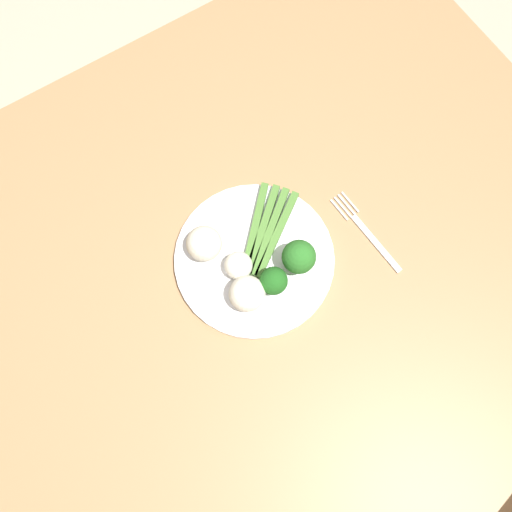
{
  "coord_description": "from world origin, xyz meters",
  "views": [
    {
      "loc": [
        -0.12,
        -0.18,
        1.55
      ],
      "look_at": [
        0.0,
        0.02,
        0.77
      ],
      "focal_mm": 35.54,
      "sensor_mm": 36.0,
      "label": 1
    }
  ],
  "objects_px": {
    "fork": "(366,232)",
    "asparagus_bundle": "(266,231)",
    "broccoli_front": "(276,280)",
    "dining_table": "(260,284)",
    "cauliflower_back": "(238,265)",
    "cauliflower_near_fork": "(247,294)",
    "plate": "(256,258)",
    "cauliflower_left": "(204,243)",
    "broccoli_back_right": "(299,257)"
  },
  "relations": [
    {
      "from": "cauliflower_near_fork",
      "to": "fork",
      "type": "xyz_separation_m",
      "value": [
        0.23,
        -0.01,
        -0.04
      ]
    },
    {
      "from": "plate",
      "to": "cauliflower_back",
      "type": "height_order",
      "value": "cauliflower_back"
    },
    {
      "from": "dining_table",
      "to": "broccoli_front",
      "type": "bearing_deg",
      "value": -84.04
    },
    {
      "from": "asparagus_bundle",
      "to": "broccoli_front",
      "type": "height_order",
      "value": "broccoli_front"
    },
    {
      "from": "cauliflower_left",
      "to": "broccoli_back_right",
      "type": "bearing_deg",
      "value": -42.31
    },
    {
      "from": "cauliflower_near_fork",
      "to": "fork",
      "type": "relative_size",
      "value": 0.34
    },
    {
      "from": "dining_table",
      "to": "broccoli_back_right",
      "type": "relative_size",
      "value": 18.61
    },
    {
      "from": "cauliflower_near_fork",
      "to": "cauliflower_left",
      "type": "bearing_deg",
      "value": 97.44
    },
    {
      "from": "plate",
      "to": "cauliflower_near_fork",
      "type": "xyz_separation_m",
      "value": [
        -0.05,
        -0.05,
        0.04
      ]
    },
    {
      "from": "broccoli_back_right",
      "to": "fork",
      "type": "xyz_separation_m",
      "value": [
        0.13,
        -0.01,
        -0.05
      ]
    },
    {
      "from": "cauliflower_back",
      "to": "asparagus_bundle",
      "type": "bearing_deg",
      "value": 22.61
    },
    {
      "from": "dining_table",
      "to": "broccoli_back_right",
      "type": "height_order",
      "value": "broccoli_back_right"
    },
    {
      "from": "dining_table",
      "to": "cauliflower_near_fork",
      "type": "relative_size",
      "value": 21.53
    },
    {
      "from": "asparagus_bundle",
      "to": "cauliflower_left",
      "type": "height_order",
      "value": "cauliflower_left"
    },
    {
      "from": "asparagus_bundle",
      "to": "dining_table",
      "type": "bearing_deg",
      "value": -169.95
    },
    {
      "from": "cauliflower_near_fork",
      "to": "asparagus_bundle",
      "type": "bearing_deg",
      "value": 41.98
    },
    {
      "from": "dining_table",
      "to": "cauliflower_left",
      "type": "bearing_deg",
      "value": 128.57
    },
    {
      "from": "cauliflower_near_fork",
      "to": "plate",
      "type": "bearing_deg",
      "value": 45.84
    },
    {
      "from": "broccoli_front",
      "to": "cauliflower_back",
      "type": "xyz_separation_m",
      "value": [
        -0.04,
        0.05,
        -0.01
      ]
    },
    {
      "from": "asparagus_bundle",
      "to": "broccoli_front",
      "type": "distance_m",
      "value": 0.09
    },
    {
      "from": "dining_table",
      "to": "cauliflower_near_fork",
      "type": "xyz_separation_m",
      "value": [
        -0.04,
        -0.03,
        0.15
      ]
    },
    {
      "from": "dining_table",
      "to": "plate",
      "type": "distance_m",
      "value": 0.11
    },
    {
      "from": "dining_table",
      "to": "broccoli_front",
      "type": "relative_size",
      "value": 22.59
    },
    {
      "from": "broccoli_front",
      "to": "asparagus_bundle",
      "type": "bearing_deg",
      "value": 66.08
    },
    {
      "from": "broccoli_front",
      "to": "fork",
      "type": "bearing_deg",
      "value": -1.27
    },
    {
      "from": "cauliflower_back",
      "to": "fork",
      "type": "height_order",
      "value": "cauliflower_back"
    },
    {
      "from": "dining_table",
      "to": "cauliflower_back",
      "type": "bearing_deg",
      "value": 154.1
    },
    {
      "from": "dining_table",
      "to": "cauliflower_left",
      "type": "xyz_separation_m",
      "value": [
        -0.06,
        0.07,
        0.15
      ]
    },
    {
      "from": "dining_table",
      "to": "cauliflower_back",
      "type": "xyz_separation_m",
      "value": [
        -0.03,
        0.02,
        0.14
      ]
    },
    {
      "from": "plate",
      "to": "broccoli_front",
      "type": "height_order",
      "value": "broccoli_front"
    },
    {
      "from": "broccoli_front",
      "to": "cauliflower_left",
      "type": "xyz_separation_m",
      "value": [
        -0.06,
        0.11,
        -0.0
      ]
    },
    {
      "from": "broccoli_front",
      "to": "fork",
      "type": "distance_m",
      "value": 0.19
    },
    {
      "from": "fork",
      "to": "plate",
      "type": "bearing_deg",
      "value": 68.38
    },
    {
      "from": "dining_table",
      "to": "broccoli_front",
      "type": "distance_m",
      "value": 0.15
    },
    {
      "from": "broccoli_front",
      "to": "broccoli_back_right",
      "type": "bearing_deg",
      "value": 10.99
    },
    {
      "from": "plate",
      "to": "cauliflower_near_fork",
      "type": "relative_size",
      "value": 4.58
    },
    {
      "from": "plate",
      "to": "cauliflower_left",
      "type": "bearing_deg",
      "value": 137.94
    },
    {
      "from": "broccoli_back_right",
      "to": "cauliflower_near_fork",
      "type": "height_order",
      "value": "broccoli_back_right"
    },
    {
      "from": "asparagus_bundle",
      "to": "cauliflower_back",
      "type": "bearing_deg",
      "value": 164.59
    },
    {
      "from": "dining_table",
      "to": "cauliflower_back",
      "type": "relative_size",
      "value": 27.42
    },
    {
      "from": "fork",
      "to": "dining_table",
      "type": "bearing_deg",
      "value": 73.79
    },
    {
      "from": "plate",
      "to": "broccoli_front",
      "type": "distance_m",
      "value": 0.07
    },
    {
      "from": "asparagus_bundle",
      "to": "cauliflower_back",
      "type": "distance_m",
      "value": 0.08
    },
    {
      "from": "broccoli_front",
      "to": "cauliflower_near_fork",
      "type": "distance_m",
      "value": 0.05
    },
    {
      "from": "dining_table",
      "to": "asparagus_bundle",
      "type": "relative_size",
      "value": 7.96
    },
    {
      "from": "asparagus_bundle",
      "to": "cauliflower_near_fork",
      "type": "bearing_deg",
      "value": -176.05
    },
    {
      "from": "fork",
      "to": "asparagus_bundle",
      "type": "bearing_deg",
      "value": 55.5
    },
    {
      "from": "dining_table",
      "to": "plate",
      "type": "relative_size",
      "value": 4.71
    },
    {
      "from": "broccoli_front",
      "to": "fork",
      "type": "xyz_separation_m",
      "value": [
        0.18,
        -0.0,
        -0.04
      ]
    },
    {
      "from": "broccoli_front",
      "to": "cauliflower_left",
      "type": "height_order",
      "value": "cauliflower_left"
    }
  ]
}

